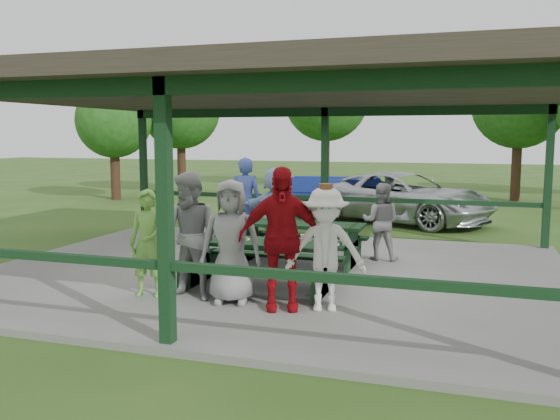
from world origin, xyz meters
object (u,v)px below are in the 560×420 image
(picnic_table_near, at_px, (260,259))
(contestant_white_fedora, at_px, (325,249))
(pickup_truck, at_px, (403,198))
(farm_trailer, at_px, (335,196))
(spectator_lblue, at_px, (276,210))
(contestant_grey_mid, at_px, (231,242))
(spectator_grey, at_px, (381,222))
(contestant_grey_left, at_px, (191,236))
(contestant_green, at_px, (148,243))
(picnic_table_far, at_px, (300,238))
(spectator_blue, at_px, (245,202))
(contestant_red, at_px, (281,238))

(picnic_table_near, height_order, contestant_white_fedora, contestant_white_fedora)
(pickup_truck, distance_m, farm_trailer, 2.19)
(spectator_lblue, bearing_deg, contestant_white_fedora, 125.26)
(contestant_white_fedora, relative_size, spectator_lblue, 1.00)
(picnic_table_near, bearing_deg, contestant_grey_mid, -97.67)
(spectator_grey, height_order, pickup_truck, spectator_grey)
(contestant_grey_left, bearing_deg, contestant_green, -169.20)
(picnic_table_far, height_order, spectator_blue, spectator_blue)
(spectator_grey, bearing_deg, contestant_red, 76.55)
(picnic_table_near, height_order, picnic_table_far, same)
(contestant_red, relative_size, farm_trailer, 0.53)
(contestant_red, xyz_separation_m, contestant_white_fedora, (0.60, 0.12, -0.14))
(contestant_grey_mid, bearing_deg, farm_trailer, 80.44)
(farm_trailer, bearing_deg, contestant_grey_left, -99.29)
(contestant_white_fedora, height_order, spectator_blue, spectator_blue)
(spectator_lblue, distance_m, pickup_truck, 5.97)
(picnic_table_far, xyz_separation_m, contestant_white_fedora, (1.15, -2.81, 0.37))
(contestant_red, height_order, spectator_lblue, contestant_red)
(picnic_table_near, xyz_separation_m, contestant_green, (-1.41, -0.91, 0.32))
(picnic_table_far, relative_size, contestant_green, 1.48)
(spectator_lblue, bearing_deg, contestant_grey_left, 96.71)
(picnic_table_near, xyz_separation_m, picnic_table_far, (0.09, 2.00, -0.00))
(contestant_grey_left, height_order, spectator_lblue, contestant_grey_left)
(spectator_blue, relative_size, spectator_grey, 1.29)
(spectator_lblue, relative_size, farm_trailer, 0.47)
(spectator_blue, bearing_deg, contestant_green, 79.13)
(contestant_red, relative_size, contestant_white_fedora, 1.13)
(picnic_table_near, bearing_deg, spectator_blue, 114.66)
(spectator_grey, bearing_deg, contestant_white_fedora, 85.54)
(contestant_white_fedora, distance_m, pickup_truck, 9.28)
(picnic_table_near, bearing_deg, spectator_grey, 61.62)
(picnic_table_far, distance_m, contestant_grey_mid, 2.90)
(picnic_table_far, height_order, contestant_grey_left, contestant_grey_left)
(contestant_green, bearing_deg, picnic_table_near, 22.76)
(pickup_truck, bearing_deg, picnic_table_far, -165.82)
(contestant_grey_mid, bearing_deg, picnic_table_far, 72.24)
(spectator_blue, bearing_deg, contestant_red, 104.74)
(contestant_green, distance_m, contestant_grey_left, 0.69)
(spectator_blue, relative_size, farm_trailer, 0.52)
(picnic_table_far, height_order, pickup_truck, pickup_truck)
(picnic_table_near, height_order, spectator_lblue, spectator_lblue)
(spectator_grey, bearing_deg, spectator_blue, -11.39)
(spectator_blue, xyz_separation_m, spectator_grey, (2.98, -0.56, -0.21))
(contestant_grey_left, xyz_separation_m, spectator_grey, (2.20, 3.60, -0.19))
(contestant_green, distance_m, contestant_white_fedora, 2.65)
(spectator_lblue, bearing_deg, contestant_red, 116.83)
(contestant_red, bearing_deg, contestant_white_fedora, -7.07)
(contestant_white_fedora, height_order, farm_trailer, contestant_white_fedora)
(contestant_white_fedora, bearing_deg, contestant_grey_mid, 169.91)
(picnic_table_near, height_order, spectator_grey, spectator_grey)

